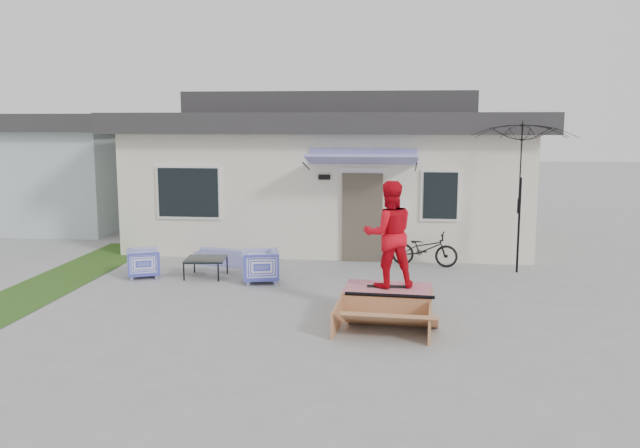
# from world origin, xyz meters

# --- Properties ---
(ground) EXTENTS (90.00, 90.00, 0.00)m
(ground) POSITION_xyz_m (0.00, 0.00, 0.00)
(ground) COLOR gray
(ground) RESTS_ON ground
(grass_strip) EXTENTS (1.40, 8.00, 0.01)m
(grass_strip) POSITION_xyz_m (-5.20, 2.00, 0.00)
(grass_strip) COLOR #264917
(grass_strip) RESTS_ON ground
(house) EXTENTS (10.80, 8.49, 4.10)m
(house) POSITION_xyz_m (0.00, 7.99, 1.94)
(house) COLOR beige
(house) RESTS_ON ground
(neighbor_house) EXTENTS (8.60, 7.60, 3.50)m
(neighbor_house) POSITION_xyz_m (-10.50, 10.00, 1.78)
(neighbor_house) COLOR #A4B8BD
(neighbor_house) RESTS_ON ground
(loveseat) EXTENTS (1.46, 0.74, 0.55)m
(loveseat) POSITION_xyz_m (-2.12, 3.76, 0.27)
(loveseat) COLOR #2D36AF
(loveseat) RESTS_ON ground
(armchair_left) EXTENTS (0.83, 0.85, 0.68)m
(armchair_left) POSITION_xyz_m (-3.56, 2.34, 0.34)
(armchair_left) COLOR #2D36AF
(armchair_left) RESTS_ON ground
(armchair_right) EXTENTS (0.83, 0.86, 0.75)m
(armchair_right) POSITION_xyz_m (-0.99, 2.18, 0.37)
(armchair_right) COLOR #2D36AF
(armchair_right) RESTS_ON ground
(coffee_table) EXTENTS (0.92, 0.92, 0.41)m
(coffee_table) POSITION_xyz_m (-2.24, 2.48, 0.20)
(coffee_table) COLOR black
(coffee_table) RESTS_ON ground
(bicycle) EXTENTS (1.59, 0.78, 0.97)m
(bicycle) POSITION_xyz_m (2.45, 4.12, 0.49)
(bicycle) COLOR black
(bicycle) RESTS_ON ground
(patio_umbrella) EXTENTS (2.50, 2.35, 2.20)m
(patio_umbrella) POSITION_xyz_m (4.46, 3.69, 1.75)
(patio_umbrella) COLOR black
(patio_umbrella) RESTS_ON ground
(skate_ramp) EXTENTS (1.59, 2.05, 0.49)m
(skate_ramp) POSITION_xyz_m (1.67, 0.05, 0.24)
(skate_ramp) COLOR #A76D46
(skate_ramp) RESTS_ON ground
(skateboard) EXTENTS (0.72, 0.20, 0.05)m
(skateboard) POSITION_xyz_m (1.67, 0.10, 0.51)
(skateboard) COLOR black
(skateboard) RESTS_ON skate_ramp
(skater) EXTENTS (1.03, 0.89, 1.81)m
(skater) POSITION_xyz_m (1.67, 0.10, 1.44)
(skater) COLOR red
(skater) RESTS_ON skateboard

